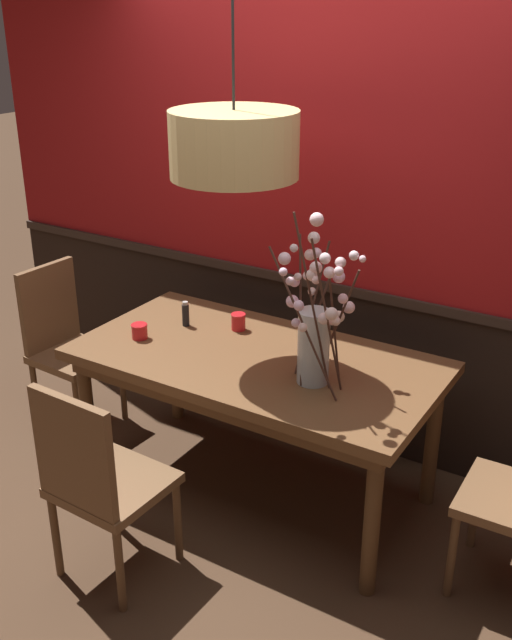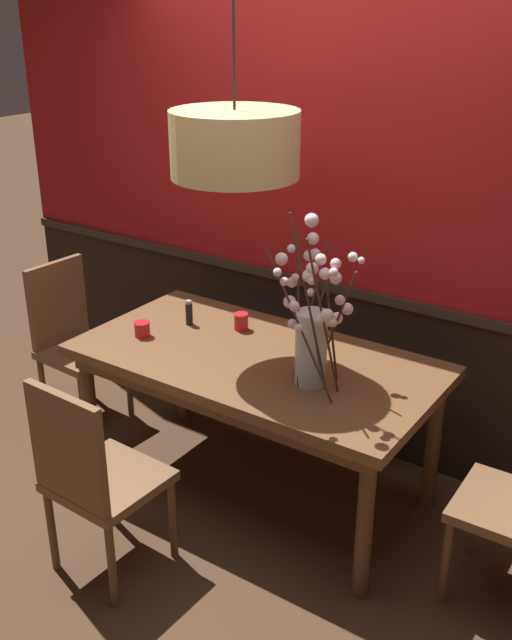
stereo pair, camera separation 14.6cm
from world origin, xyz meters
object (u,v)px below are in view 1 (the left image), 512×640
condiment_bottle (186,314)px  pendant_lamp (234,144)px  dining_table (256,372)px  candle_holder_nearer_edge (140,331)px  candle_holder_nearer_center (238,322)px  chair_head_west_end (65,340)px  chair_near_side_left (98,478)px  chair_far_side_left (299,325)px  chair_far_side_right (375,349)px  vase_with_blossoms (315,330)px

condiment_bottle → pendant_lamp: (0.39, -0.12, 0.93)m
dining_table → candle_holder_nearer_edge: bearing=-167.1°
candle_holder_nearer_center → condiment_bottle: size_ratio=0.66×
chair_head_west_end → pendant_lamp: pendant_lamp is taller
chair_near_side_left → pendant_lamp: size_ratio=0.85×
chair_far_side_left → chair_far_side_right: 0.51m
chair_far_side_left → dining_table: bearing=-74.8°
chair_near_side_left → chair_head_west_end: 1.43m
vase_with_blossoms → candle_holder_nearer_center: vase_with_blossoms is taller
chair_near_side_left → pendant_lamp: pendant_lamp is taller
condiment_bottle → chair_far_side_left: bearing=71.5°
chair_far_side_left → vase_with_blossoms: vase_with_blossoms is taller
vase_with_blossoms → candle_holder_nearer_edge: vase_with_blossoms is taller
chair_far_side_right → candle_holder_nearer_center: (-0.50, -0.64, 0.30)m
chair_head_west_end → chair_far_side_left: bearing=39.0°
chair_far_side_right → candle_holder_nearer_center: bearing=-128.1°
chair_head_west_end → chair_far_side_right: 1.79m
vase_with_blossoms → condiment_bottle: (-0.86, 0.21, -0.19)m
candle_holder_nearer_edge → chair_head_west_end: bearing=167.6°
chair_head_west_end → candle_holder_nearer_center: (1.08, 0.19, 0.29)m
pendant_lamp → chair_head_west_end: bearing=179.0°
candle_holder_nearer_center → condiment_bottle: bearing=-159.3°
condiment_bottle → vase_with_blossoms: bearing=-13.6°
chair_far_side_right → condiment_bottle: size_ratio=7.07×
chair_near_side_left → condiment_bottle: bearing=105.7°
candle_holder_nearer_center → dining_table: bearing=-41.8°
chair_near_side_left → vase_with_blossoms: size_ratio=1.15×
chair_far_side_right → pendant_lamp: (-0.38, -0.86, 1.25)m
dining_table → chair_head_west_end: bearing=179.2°
vase_with_blossoms → candle_holder_nearer_center: bearing=152.8°
dining_table → chair_far_side_right: bearing=72.8°
dining_table → chair_near_side_left: bearing=-103.9°
dining_table → chair_far_side_left: bearing=105.2°
chair_near_side_left → candle_holder_nearer_edge: (-0.39, 0.75, 0.29)m
candle_holder_nearer_edge → condiment_bottle: size_ratio=0.63×
vase_with_blossoms → candle_holder_nearer_center: (-0.60, 0.31, -0.21)m
chair_near_side_left → candle_holder_nearer_edge: size_ratio=11.38×
chair_near_side_left → vase_with_blossoms: bearing=53.9°
dining_table → pendant_lamp: bearing=-178.5°
dining_table → chair_head_west_end: 1.33m
candle_holder_nearer_center → candle_holder_nearer_edge: candle_holder_nearer_center is taller
chair_far_side_left → chair_far_side_right: bearing=-4.1°
chair_head_west_end → vase_with_blossoms: (1.68, -0.11, 0.50)m
condiment_bottle → pendant_lamp: size_ratio=0.12×
vase_with_blossoms → pendant_lamp: (-0.47, 0.09, 0.74)m
chair_head_west_end → candle_holder_nearer_center: bearing=10.2°
chair_far_side_left → candle_holder_nearer_edge: 1.13m
chair_near_side_left → chair_head_west_end: bearing=140.4°
chair_far_side_right → condiment_bottle: chair_far_side_right is taller
vase_with_blossoms → chair_near_side_left: bearing=-126.1°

